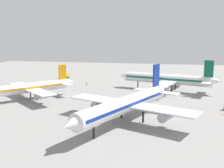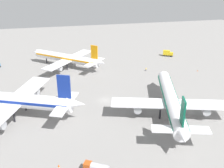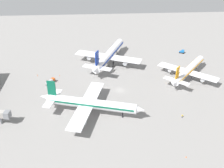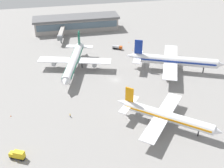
# 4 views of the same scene
# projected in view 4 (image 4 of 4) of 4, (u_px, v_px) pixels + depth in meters

# --- Properties ---
(ground) EXTENTS (288.00, 288.00, 0.00)m
(ground) POSITION_uv_depth(u_px,v_px,m) (116.00, 80.00, 147.45)
(ground) COLOR gray
(terminal_building) EXTENTS (61.73, 15.84, 10.14)m
(terminal_building) POSITION_uv_depth(u_px,v_px,m) (76.00, 23.00, 207.98)
(terminal_building) COLOR #9E9993
(terminal_building) RESTS_ON ground
(airplane_at_gate) EXTENTS (40.15, 49.09, 15.22)m
(airplane_at_gate) POSITION_uv_depth(u_px,v_px,m) (74.00, 61.00, 154.10)
(airplane_at_gate) COLOR white
(airplane_at_gate) RESTS_ON ground
(airplane_taxiing) EXTENTS (36.40, 32.43, 13.39)m
(airplane_taxiing) POSITION_uv_depth(u_px,v_px,m) (166.00, 116.00, 113.23)
(airplane_taxiing) COLOR white
(airplane_taxiing) RESTS_ON ground
(airplane_distant) EXTENTS (50.30, 41.61, 16.12)m
(airplane_distant) POSITION_uv_depth(u_px,v_px,m) (174.00, 60.00, 153.69)
(airplane_distant) COLOR white
(airplane_distant) RESTS_ON ground
(fuel_truck) EXTENTS (6.41, 4.79, 2.50)m
(fuel_truck) POSITION_uv_depth(u_px,v_px,m) (117.00, 47.00, 180.11)
(fuel_truck) COLOR black
(fuel_truck) RESTS_ON ground
(catering_truck) EXTENTS (5.86, 4.20, 3.30)m
(catering_truck) POSITION_uv_depth(u_px,v_px,m) (18.00, 155.00, 99.42)
(catering_truck) COLOR black
(catering_truck) RESTS_ON ground
(ground_crew_worker) EXTENTS (0.46, 0.57, 1.67)m
(ground_crew_worker) POSITION_uv_depth(u_px,v_px,m) (70.00, 115.00, 120.27)
(ground_crew_worker) COLOR #1E2338
(ground_crew_worker) RESTS_ON ground
(jet_bridge) EXTENTS (6.36, 20.31, 6.74)m
(jet_bridge) POSITION_uv_depth(u_px,v_px,m) (61.00, 33.00, 190.68)
(jet_bridge) COLOR #9E9993
(jet_bridge) RESTS_ON ground
(safety_cone_near_gate) EXTENTS (0.44, 0.44, 0.60)m
(safety_cone_near_gate) POSITION_uv_depth(u_px,v_px,m) (133.00, 50.00, 178.95)
(safety_cone_near_gate) COLOR #EA590C
(safety_cone_near_gate) RESTS_ON ground
(safety_cone_mid_apron) EXTENTS (0.44, 0.44, 0.60)m
(safety_cone_mid_apron) POSITION_uv_depth(u_px,v_px,m) (129.00, 42.00, 189.96)
(safety_cone_mid_apron) COLOR #EA590C
(safety_cone_mid_apron) RESTS_ON ground
(safety_cone_far_side) EXTENTS (0.44, 0.44, 0.60)m
(safety_cone_far_side) POSITION_uv_depth(u_px,v_px,m) (11.00, 116.00, 120.78)
(safety_cone_far_side) COLOR #EA590C
(safety_cone_far_side) RESTS_ON ground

